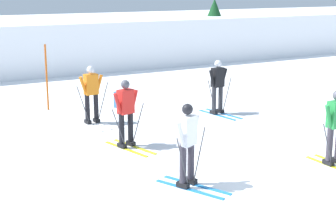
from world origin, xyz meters
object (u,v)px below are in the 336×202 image
(skier_green, at_px, (336,125))
(skier_orange, at_px, (91,93))
(skier_white, at_px, (188,143))
(skier_black, at_px, (218,85))
(skier_red, at_px, (125,110))
(conifer_far_left, at_px, (214,23))
(trail_marker_pole, at_px, (47,78))

(skier_green, bearing_deg, skier_orange, 121.09)
(skier_white, bearing_deg, skier_black, 50.33)
(skier_red, distance_m, conifer_far_left, 16.73)
(skier_black, bearing_deg, trail_marker_pole, 146.05)
(skier_orange, xyz_separation_m, conifer_far_left, (10.94, 10.10, 1.01))
(skier_green, distance_m, conifer_far_left, 17.66)
(skier_white, height_order, conifer_far_left, conifer_far_left)
(skier_white, xyz_separation_m, skier_red, (-0.05, 2.94, 0.04))
(skier_black, distance_m, skier_white, 6.01)
(skier_black, distance_m, trail_marker_pole, 5.48)
(skier_white, bearing_deg, skier_orange, 90.23)
(skier_red, xyz_separation_m, conifer_far_left, (10.97, 12.59, 0.97))
(skier_red, xyz_separation_m, trail_marker_pole, (-0.66, 4.75, 0.12))
(trail_marker_pole, xyz_separation_m, conifer_far_left, (11.62, 7.84, 0.85))
(skier_orange, height_order, conifer_far_left, conifer_far_left)
(conifer_far_left, bearing_deg, skier_green, -114.71)
(trail_marker_pole, bearing_deg, conifer_far_left, 34.00)
(skier_orange, relative_size, conifer_far_left, 0.53)
(skier_orange, bearing_deg, skier_black, -11.80)
(skier_green, relative_size, skier_orange, 1.00)
(skier_orange, bearing_deg, skier_white, -89.77)
(skier_red, xyz_separation_m, skier_green, (3.60, -3.42, -0.04))
(skier_red, height_order, skier_green, same)
(trail_marker_pole, bearing_deg, skier_green, -62.50)
(skier_orange, bearing_deg, conifer_far_left, 42.71)
(skier_black, bearing_deg, skier_orange, 168.20)
(skier_green, bearing_deg, conifer_far_left, 65.29)
(skier_white, height_order, skier_orange, same)
(skier_black, relative_size, skier_white, 1.00)
(skier_orange, distance_m, trail_marker_pole, 2.36)
(skier_orange, height_order, trail_marker_pole, trail_marker_pole)
(skier_white, height_order, trail_marker_pole, trail_marker_pole)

